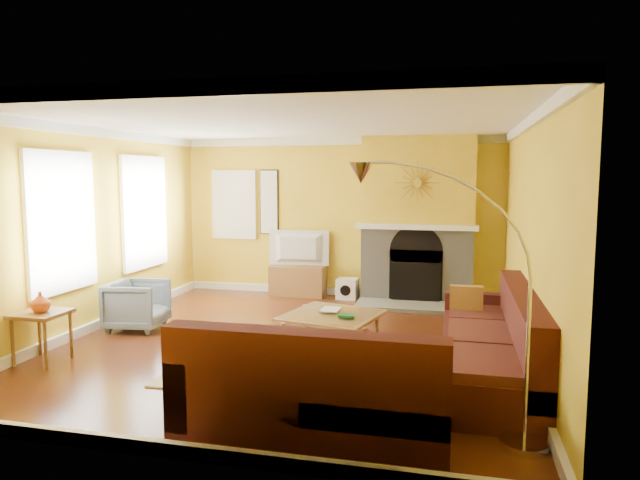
% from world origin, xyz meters
% --- Properties ---
extents(floor, '(5.50, 6.00, 0.02)m').
position_xyz_m(floor, '(0.00, 0.00, -0.01)').
color(floor, '#602B14').
rests_on(floor, ground).
extents(ceiling, '(5.50, 6.00, 0.02)m').
position_xyz_m(ceiling, '(0.00, 0.00, 2.71)').
color(ceiling, white).
rests_on(ceiling, ground).
extents(wall_back, '(5.50, 0.02, 2.70)m').
position_xyz_m(wall_back, '(0.00, 3.01, 1.35)').
color(wall_back, gold).
rests_on(wall_back, ground).
extents(wall_front, '(5.50, 0.02, 2.70)m').
position_xyz_m(wall_front, '(0.00, -3.01, 1.35)').
color(wall_front, gold).
rests_on(wall_front, ground).
extents(wall_left, '(0.02, 6.00, 2.70)m').
position_xyz_m(wall_left, '(-2.76, 0.00, 1.35)').
color(wall_left, gold).
rests_on(wall_left, ground).
extents(wall_right, '(0.02, 6.00, 2.70)m').
position_xyz_m(wall_right, '(2.76, 0.00, 1.35)').
color(wall_right, gold).
rests_on(wall_right, ground).
extents(baseboard, '(5.50, 6.00, 0.12)m').
position_xyz_m(baseboard, '(0.00, 0.00, 0.06)').
color(baseboard, white).
rests_on(baseboard, floor).
extents(crown_molding, '(5.50, 6.00, 0.12)m').
position_xyz_m(crown_molding, '(0.00, 0.00, 2.64)').
color(crown_molding, white).
rests_on(crown_molding, ceiling).
extents(window_left_near, '(0.06, 1.22, 1.72)m').
position_xyz_m(window_left_near, '(-2.72, 1.30, 1.50)').
color(window_left_near, white).
rests_on(window_left_near, wall_left).
extents(window_left_far, '(0.06, 1.22, 1.72)m').
position_xyz_m(window_left_far, '(-2.72, -0.60, 1.50)').
color(window_left_far, white).
rests_on(window_left_far, wall_left).
extents(window_back, '(0.82, 0.06, 1.22)m').
position_xyz_m(window_back, '(-1.90, 2.96, 1.55)').
color(window_back, white).
rests_on(window_back, wall_back).
extents(wall_art, '(0.34, 0.04, 1.14)m').
position_xyz_m(wall_art, '(-1.25, 2.97, 1.60)').
color(wall_art, white).
rests_on(wall_art, wall_back).
extents(fireplace, '(1.80, 0.40, 2.70)m').
position_xyz_m(fireplace, '(1.35, 2.80, 1.35)').
color(fireplace, gray).
rests_on(fireplace, floor).
extents(mantel, '(1.92, 0.22, 0.08)m').
position_xyz_m(mantel, '(1.35, 2.56, 1.25)').
color(mantel, white).
rests_on(mantel, fireplace).
extents(hearth, '(1.80, 0.70, 0.06)m').
position_xyz_m(hearth, '(1.35, 2.25, 0.03)').
color(hearth, gray).
rests_on(hearth, floor).
extents(sunburst, '(0.70, 0.04, 0.70)m').
position_xyz_m(sunburst, '(1.35, 2.57, 1.95)').
color(sunburst, olive).
rests_on(sunburst, fireplace).
extents(rug, '(2.40, 1.80, 0.02)m').
position_xyz_m(rug, '(0.24, -0.86, 0.01)').
color(rug, beige).
rests_on(rug, floor).
extents(sectional_sofa, '(2.99, 3.43, 0.90)m').
position_xyz_m(sectional_sofa, '(1.25, -0.99, 0.45)').
color(sectional_sofa, '#471916').
rests_on(sectional_sofa, floor).
extents(coffee_table, '(1.27, 1.27, 0.42)m').
position_xyz_m(coffee_table, '(0.54, -0.04, 0.21)').
color(coffee_table, white).
rests_on(coffee_table, floor).
extents(media_console, '(0.94, 0.42, 0.52)m').
position_xyz_m(media_console, '(-0.67, 2.77, 0.26)').
color(media_console, olive).
rests_on(media_console, floor).
extents(tv, '(1.05, 0.20, 0.60)m').
position_xyz_m(tv, '(-0.67, 2.77, 0.82)').
color(tv, black).
rests_on(tv, media_console).
extents(subwoofer, '(0.34, 0.34, 0.34)m').
position_xyz_m(subwoofer, '(0.20, 2.72, 0.17)').
color(subwoofer, white).
rests_on(subwoofer, floor).
extents(armchair, '(0.81, 0.79, 0.66)m').
position_xyz_m(armchair, '(-2.19, 0.16, 0.33)').
color(armchair, slate).
rests_on(armchair, floor).
extents(side_table, '(0.52, 0.52, 0.57)m').
position_xyz_m(side_table, '(-2.46, -1.32, 0.28)').
color(side_table, olive).
rests_on(side_table, floor).
extents(vase, '(0.22, 0.22, 0.22)m').
position_xyz_m(vase, '(-2.46, -1.32, 0.68)').
color(vase, '#D8591E').
rests_on(vase, side_table).
extents(book, '(0.23, 0.30, 0.03)m').
position_xyz_m(book, '(0.38, 0.07, 0.43)').
color(book, white).
rests_on(book, coffee_table).
extents(arc_lamp, '(1.37, 0.36, 2.15)m').
position_xyz_m(arc_lamp, '(1.92, -2.21, 1.08)').
color(arc_lamp, silver).
rests_on(arc_lamp, floor).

